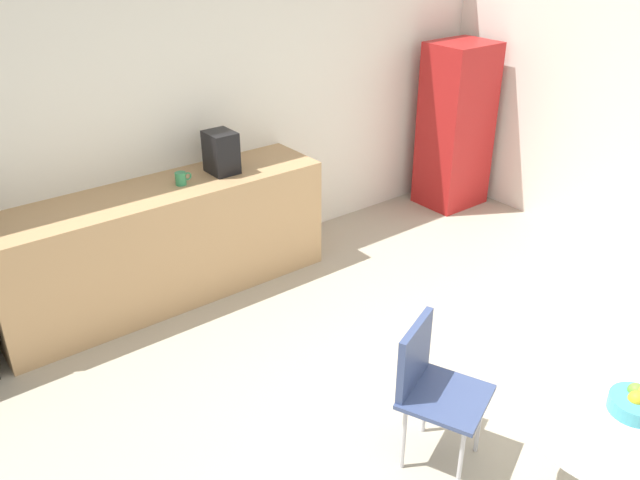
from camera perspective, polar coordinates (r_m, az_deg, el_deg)
ground_plane at (r=3.90m, az=13.70°, el=-18.52°), size 6.00×6.00×0.00m
wall_back at (r=5.29m, az=-10.70°, el=10.95°), size 6.00×0.10×2.60m
counter_block at (r=5.09m, az=-13.29°, el=-0.31°), size 2.53×0.60×0.90m
locker_cabinet at (r=6.63m, az=11.71°, el=9.67°), size 0.60×0.50×1.60m
round_table at (r=3.42m, az=25.36°, el=-14.79°), size 1.09×1.09×0.74m
chair_navy at (r=3.56m, az=9.48°, el=-11.76°), size 0.55×0.55×0.83m
fruit_bowl at (r=3.29m, az=25.78°, el=-12.58°), size 0.23×0.23×0.11m
mug_white at (r=4.92m, az=-11.97°, el=5.25°), size 0.13×0.08×0.09m
coffee_maker at (r=5.06m, az=-8.58°, el=7.54°), size 0.20×0.24×0.32m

